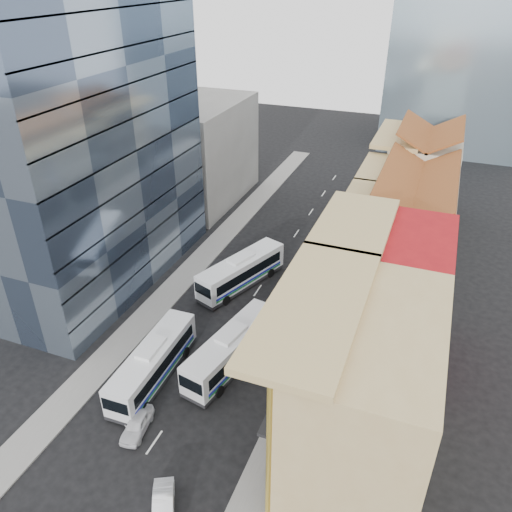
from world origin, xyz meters
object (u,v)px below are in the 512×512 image
at_px(shophouse_tan, 366,396).
at_px(bus_left_near, 153,362).
at_px(office_tower, 84,143).
at_px(sedan_right, 163,506).
at_px(bus_left_far, 241,271).
at_px(bus_right, 232,348).
at_px(sedan_left, 137,424).

relative_size(shophouse_tan, bus_left_near, 1.29).
distance_m(office_tower, bus_left_near, 22.63).
distance_m(bus_left_near, sedan_right, 12.21).
xyz_separation_m(bus_left_near, bus_left_far, (1.37, 15.61, 0.06)).
xyz_separation_m(bus_right, sedan_right, (1.37, -14.01, -1.17)).
xyz_separation_m(bus_left_near, bus_right, (5.37, 3.90, 0.04)).
height_order(bus_left_far, bus_right, bus_left_far).
xyz_separation_m(sedan_left, sedan_right, (5.08, -4.91, -0.02)).
relative_size(shophouse_tan, bus_left_far, 1.25).
bearing_deg(sedan_right, bus_left_near, 95.46).
relative_size(bus_left_near, sedan_right, 2.93).
xyz_separation_m(shophouse_tan, sedan_left, (-15.71, -3.48, -5.36)).
bearing_deg(bus_right, bus_left_near, -132.68).
distance_m(bus_left_far, sedan_left, 20.86).
bearing_deg(sedan_left, shophouse_tan, 3.66).
relative_size(office_tower, sedan_left, 7.99).
xyz_separation_m(shophouse_tan, bus_left_near, (-17.37, 1.73, -4.25)).
bearing_deg(sedan_left, bus_left_far, 81.97).
bearing_deg(sedan_right, office_tower, 104.07).
bearing_deg(bus_left_far, sedan_right, -57.69).
relative_size(bus_left_near, bus_left_far, 0.97).
distance_m(shophouse_tan, bus_right, 13.91).
relative_size(office_tower, bus_left_near, 2.75).
bearing_deg(shophouse_tan, sedan_right, -141.72).
bearing_deg(shophouse_tan, bus_left_near, 174.32).
distance_m(office_tower, bus_left_far, 20.26).
xyz_separation_m(shophouse_tan, sedan_right, (-10.63, -8.39, -5.39)).
distance_m(bus_right, sedan_right, 14.13).
bearing_deg(shophouse_tan, bus_right, 154.88).
height_order(sedan_left, sedan_right, sedan_left).
distance_m(bus_left_near, sedan_left, 5.58).
bearing_deg(bus_left_far, shophouse_tan, -26.79).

